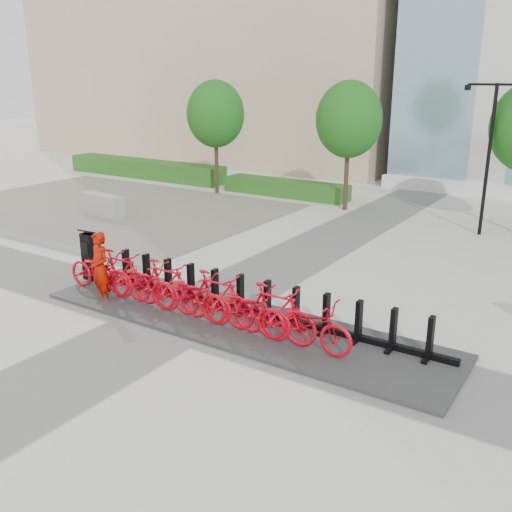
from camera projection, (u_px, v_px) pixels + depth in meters
The scene contains 21 objects.
ground at pixel (183, 316), 12.90m from camera, with size 120.00×120.00×0.00m, color beige.
gravel_patch at pixel (107, 207), 23.70m from camera, with size 14.00×14.00×0.00m, color #5D5851.
hedge_a at pixel (145, 169), 30.85m from camera, with size 10.00×1.40×0.90m, color #1E551F.
hedge_b at pixel (286, 188), 25.96m from camera, with size 6.00×1.20×0.70m, color #1E551F.
tree_0 at pixel (216, 114), 25.59m from camera, with size 2.60×2.60×5.10m.
tree_1 at pixel (349, 120), 22.21m from camera, with size 2.60×2.60×5.10m.
streetlamp at pixel (490, 142), 18.68m from camera, with size 2.00×0.20×5.00m.
dock_pad at pixel (238, 323), 12.45m from camera, with size 9.60×2.40×0.08m, color #313131.
dock_rail_posts at pixel (252, 297), 12.66m from camera, with size 8.02×0.50×0.85m, color black, non-canonical shape.
bike_0 at pixel (99, 271), 14.03m from camera, with size 0.69×1.99×1.05m, color #B60312.
bike_1 at pixel (120, 274), 13.64m from camera, with size 0.55×1.93×1.16m, color #B60312.
bike_2 at pixel (142, 282), 13.29m from camera, with size 0.69×1.99×1.05m, color #B60312.
bike_3 at pixel (165, 285), 12.89m from camera, with size 0.55×1.93×1.16m, color #B60312.
bike_4 at pixel (190, 294), 12.54m from camera, with size 0.69×1.99×1.05m, color #B60312.
bike_5 at pixel (216, 298), 12.14m from camera, with size 0.55×1.93×1.16m, color #B60312.
bike_6 at pixel (244, 308), 11.79m from camera, with size 0.69×1.99×1.05m, color #B60312.
bike_7 at pixel (274, 313), 11.40m from camera, with size 0.55×1.93×1.16m, color #B60312.
bike_8 at pixel (306, 324), 11.04m from camera, with size 0.69×1.99×1.05m, color #B60312.
kiosk at pixel (90, 255), 14.88m from camera, with size 0.43×0.36×1.36m.
worker_red at pixel (100, 268), 13.43m from camera, with size 0.63×0.42×1.73m, color #9A0D00.
jersey_barrier at pixel (102, 205), 22.24m from camera, with size 2.13×0.58×0.82m, color gray.
Camera 1 is at (7.88, -9.08, 5.15)m, focal length 40.00 mm.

